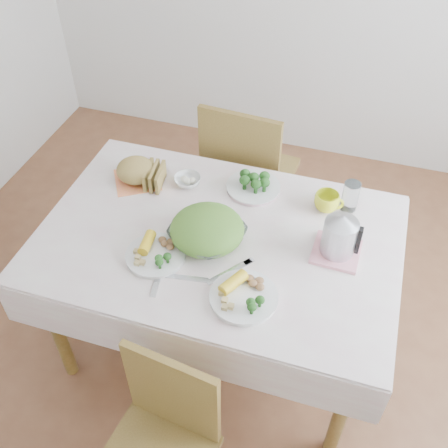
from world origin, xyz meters
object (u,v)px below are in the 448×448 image
(salad_bowl, at_px, (207,235))
(dinner_plate_left, at_px, (156,255))
(electric_kettle, at_px, (340,232))
(yellow_mug, at_px, (327,202))
(chair_far, at_px, (251,176))
(dining_table, at_px, (219,294))
(dinner_plate_right, at_px, (244,297))

(salad_bowl, relative_size, dinner_plate_left, 1.18)
(electric_kettle, bearing_deg, yellow_mug, 86.84)
(chair_far, height_order, dinner_plate_left, chair_far)
(dining_table, height_order, yellow_mug, yellow_mug)
(salad_bowl, xyz_separation_m, dinner_plate_left, (-0.17, -0.15, -0.02))
(dining_table, relative_size, yellow_mug, 12.68)
(dining_table, height_order, dinner_plate_right, dinner_plate_right)
(chair_far, distance_m, dinner_plate_left, 1.03)
(dinner_plate_left, distance_m, dinner_plate_right, 0.41)
(salad_bowl, height_order, electric_kettle, electric_kettle)
(yellow_mug, height_order, electric_kettle, electric_kettle)
(salad_bowl, bearing_deg, dinner_plate_right, -47.61)
(dinner_plate_left, relative_size, electric_kettle, 1.29)
(dinner_plate_right, bearing_deg, chair_far, 103.38)
(yellow_mug, relative_size, electric_kettle, 0.58)
(dining_table, bearing_deg, chair_far, 94.50)
(salad_bowl, bearing_deg, chair_far, 91.94)
(salad_bowl, bearing_deg, dining_table, 48.12)
(chair_far, height_order, electric_kettle, electric_kettle)
(chair_far, bearing_deg, yellow_mug, 138.70)
(chair_far, xyz_separation_m, dinner_plate_left, (-0.14, -0.97, 0.31))
(dining_table, xyz_separation_m, salad_bowl, (-0.03, -0.04, 0.42))
(electric_kettle, bearing_deg, dinner_plate_left, 177.37)
(dinner_plate_left, bearing_deg, yellow_mug, 38.98)
(dining_table, distance_m, dinner_plate_left, 0.48)
(dining_table, relative_size, salad_bowl, 4.88)
(chair_far, relative_size, dinner_plate_left, 4.06)
(yellow_mug, bearing_deg, dining_table, -143.18)
(chair_far, height_order, salad_bowl, chair_far)
(dining_table, height_order, electric_kettle, electric_kettle)
(dining_table, height_order, dinner_plate_left, dinner_plate_left)
(chair_far, bearing_deg, dining_table, 99.33)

